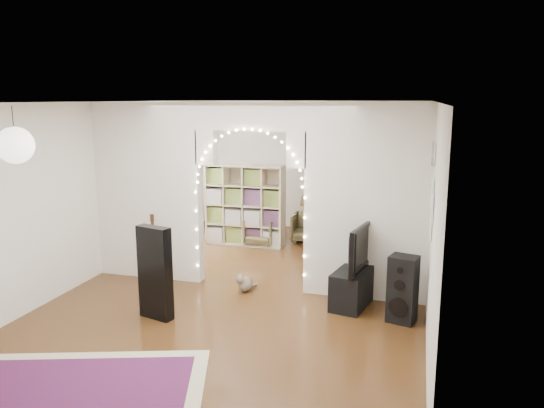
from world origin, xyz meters
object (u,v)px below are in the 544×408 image
(floor_speaker, at_px, (403,289))
(dining_chair_left, at_px, (261,231))
(bookcase, at_px, (245,205))
(dining_table, at_px, (331,204))
(dining_chair_right, at_px, (308,227))
(media_console, at_px, (355,285))
(acoustic_guitar, at_px, (154,257))

(floor_speaker, relative_size, dining_chair_left, 1.47)
(floor_speaker, xyz_separation_m, dining_chair_left, (-2.72, 2.93, -0.16))
(floor_speaker, height_order, dining_chair_left, floor_speaker)
(floor_speaker, xyz_separation_m, bookcase, (-3.02, 2.88, 0.35))
(dining_table, distance_m, dining_chair_right, 0.70)
(bookcase, bearing_deg, media_console, -43.99)
(acoustic_guitar, xyz_separation_m, dining_chair_right, (1.77, 2.93, -0.11))
(acoustic_guitar, height_order, floor_speaker, acoustic_guitar)
(acoustic_guitar, xyz_separation_m, media_console, (3.04, -0.02, -0.14))
(bookcase, height_order, dining_chair_left, bookcase)
(acoustic_guitar, distance_m, bookcase, 2.51)
(bookcase, distance_m, dining_chair_left, 0.59)
(floor_speaker, bearing_deg, bookcase, 151.77)
(acoustic_guitar, xyz_separation_m, bookcase, (0.65, 2.40, 0.38))
(dining_chair_left, xyz_separation_m, dining_chair_right, (0.81, 0.49, 0.01))
(dining_table, xyz_separation_m, dining_chair_right, (-0.36, -0.43, -0.41))
(bookcase, bearing_deg, acoustic_guitar, -103.91)
(dining_table, height_order, dining_chair_right, dining_table)
(dining_chair_right, bearing_deg, floor_speaker, -61.61)
(dining_table, bearing_deg, bookcase, -157.62)
(acoustic_guitar, bearing_deg, bookcase, 58.94)
(floor_speaker, height_order, dining_table, floor_speaker)
(acoustic_guitar, relative_size, dining_chair_right, 1.47)
(dining_chair_right, bearing_deg, dining_chair_left, -149.97)
(floor_speaker, relative_size, dining_table, 0.64)
(floor_speaker, bearing_deg, acoustic_guitar, -172.11)
(dining_table, height_order, dining_chair_left, dining_table)
(floor_speaker, xyz_separation_m, dining_table, (-1.55, 3.85, 0.26))
(floor_speaker, bearing_deg, dining_chair_left, 148.27)
(bookcase, bearing_deg, floor_speaker, -42.22)
(dining_chair_left, bearing_deg, acoustic_guitar, -110.41)
(acoustic_guitar, distance_m, dining_table, 3.99)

